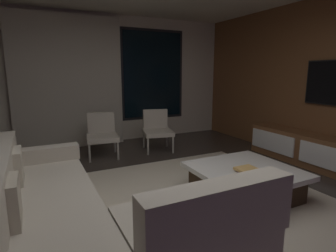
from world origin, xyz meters
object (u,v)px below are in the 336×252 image
at_px(coffee_table, 244,182).
at_px(accent_chair_near_window, 157,128).
at_px(accent_chair_by_curtain, 102,133).
at_px(book_stack_on_coffee_table, 248,170).
at_px(sectional_couch, 81,219).

height_order(coffee_table, accent_chair_near_window, accent_chair_near_window).
relative_size(accent_chair_near_window, accent_chair_by_curtain, 1.00).
bearing_deg(book_stack_on_coffee_table, accent_chair_by_curtain, 113.17).
distance_m(book_stack_on_coffee_table, accent_chair_near_window, 2.52).
distance_m(coffee_table, book_stack_on_coffee_table, 0.24).
xyz_separation_m(sectional_couch, book_stack_on_coffee_table, (1.91, 0.07, 0.10)).
xyz_separation_m(coffee_table, book_stack_on_coffee_table, (-0.07, -0.11, 0.20)).
bearing_deg(sectional_couch, accent_chair_near_window, 54.08).
height_order(coffee_table, accent_chair_by_curtain, accent_chair_by_curtain).
height_order(sectional_couch, book_stack_on_coffee_table, sectional_couch).
xyz_separation_m(coffee_table, accent_chair_near_window, (-0.10, 2.40, 0.25)).
xyz_separation_m(book_stack_on_coffee_table, accent_chair_near_window, (-0.03, 2.52, 0.05)).
distance_m(coffee_table, accent_chair_by_curtain, 2.73).
height_order(sectional_couch, coffee_table, sectional_couch).
bearing_deg(coffee_table, accent_chair_near_window, 92.32).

